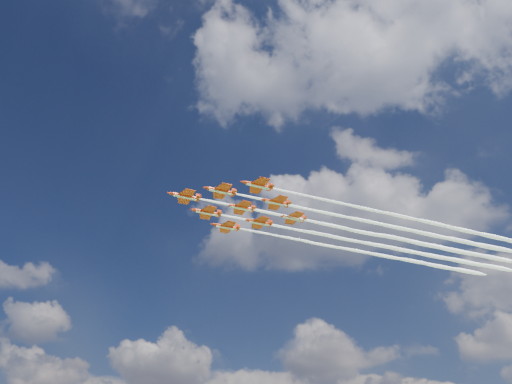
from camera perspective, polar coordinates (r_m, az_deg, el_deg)
jet_lead at (r=180.65m, az=9.17°, el=-3.92°), size 88.99×80.52×2.78m
jet_row2_port at (r=180.02m, az=13.00°, el=-3.37°), size 88.99×80.52×2.78m
jet_row2_starb at (r=190.92m, az=10.56°, el=-5.37°), size 88.99×80.52×2.78m
jet_row3_port at (r=180.21m, az=16.83°, el=-2.81°), size 88.99×80.52×2.78m
jet_row3_centre at (r=190.52m, az=14.18°, el=-4.86°), size 88.99×80.52×2.78m
jet_row3_starb at (r=201.40m, az=11.80°, el=-6.67°), size 88.99×80.52×2.78m
jet_row4_port at (r=190.88m, az=17.81°, el=-4.32°), size 88.99×80.52×2.78m
jet_row4_starb at (r=201.20m, az=15.25°, el=-6.18°), size 88.99×80.52×2.78m
jet_tail at (r=201.73m, az=18.68°, el=-5.66°), size 88.99×80.52×2.78m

